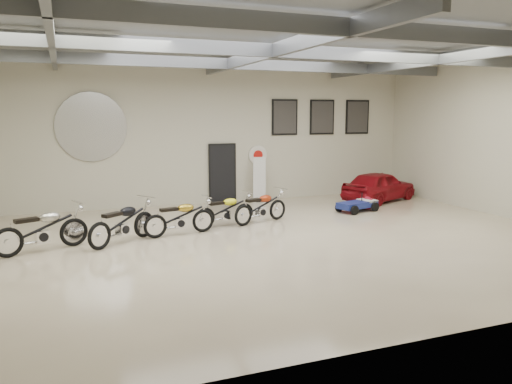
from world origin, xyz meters
name	(u,v)px	position (x,y,z in m)	size (l,w,h in m)	color
floor	(273,241)	(0.00, 0.00, 0.00)	(16.00, 12.00, 0.01)	beige
ceiling	(274,40)	(0.00, 0.00, 5.00)	(16.00, 12.00, 0.01)	gray
back_wall	(208,134)	(0.00, 6.00, 2.50)	(16.00, 0.02, 5.00)	beige
ceiling_beams	(274,51)	(0.00, 0.00, 4.75)	(15.80, 11.80, 0.32)	slate
door	(222,174)	(0.50, 5.95, 1.05)	(0.92, 0.08, 2.10)	black
logo_plaque	(91,127)	(-4.00, 5.95, 2.80)	(2.30, 0.06, 1.16)	silver
poster_left	(285,117)	(3.00, 5.96, 3.10)	(1.05, 0.08, 1.35)	black
poster_mid	(322,117)	(4.60, 5.96, 3.10)	(1.05, 0.08, 1.35)	black
poster_right	(357,117)	(6.20, 5.96, 3.10)	(1.05, 0.08, 1.35)	black
oil_sign	(258,155)	(1.90, 5.95, 1.70)	(0.72, 0.10, 0.72)	white
banner_stand	(259,179)	(1.79, 5.50, 0.87)	(0.47, 0.19, 1.73)	white
motorcycle_silver	(42,228)	(-5.48, 1.04, 0.56)	(2.17, 0.67, 1.13)	silver
motorcycle_black	(122,222)	(-3.62, 1.16, 0.55)	(2.12, 0.66, 1.10)	silver
motorcycle_gold	(180,217)	(-2.09, 1.48, 0.51)	(1.96, 0.61, 1.02)	silver
motorcycle_yellow	(225,210)	(-0.61, 2.12, 0.48)	(1.86, 0.58, 0.97)	silver
motorcycle_red	(261,206)	(0.51, 2.13, 0.50)	(1.93, 0.60, 1.00)	silver
go_kart	(360,202)	(4.29, 2.61, 0.32)	(1.75, 0.79, 0.63)	navy
vintage_car	(379,186)	(6.00, 4.00, 0.57)	(3.34, 1.35, 1.14)	maroon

